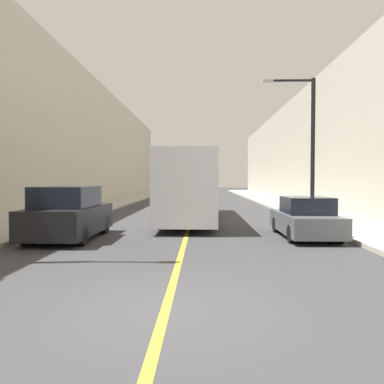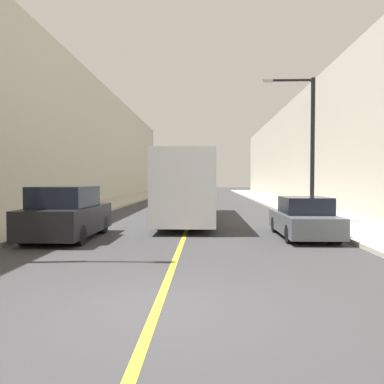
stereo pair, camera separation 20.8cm
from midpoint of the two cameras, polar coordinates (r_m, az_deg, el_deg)
name	(u,v)px [view 1 (the left image)]	position (r m, az deg, el deg)	size (l,w,h in m)	color
ground_plane	(165,311)	(6.32, -5.10, -17.63)	(200.00, 200.00, 0.00)	#38383A
sidewalk_left	(119,201)	(36.89, -11.20, -1.33)	(3.77, 72.00, 0.15)	#B2AA9E
sidewalk_right	(274,201)	(36.60, 12.19, -1.36)	(3.77, 72.00, 0.15)	#B2AA9E
building_row_left	(79,142)	(38.06, -17.01, 7.35)	(4.00, 72.00, 11.59)	#B7B2A3
building_row_right	(315,149)	(37.57, 18.11, 6.22)	(4.00, 72.00, 10.05)	#B7B2A3
road_center_line	(196,202)	(35.99, 0.45, -1.49)	(0.16, 72.00, 0.01)	gold
bus	(189,186)	(19.71, -0.69, 0.92)	(2.52, 12.11, 3.34)	silver
parked_suv_left	(68,215)	(14.03, -18.71, -3.31)	(2.05, 4.43, 1.88)	black
car_right_near	(305,219)	(14.29, 16.48, -3.98)	(1.79, 4.20, 1.49)	#51565B
street_lamp_right	(308,139)	(18.76, 16.95, 7.71)	(2.51, 0.24, 6.78)	black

